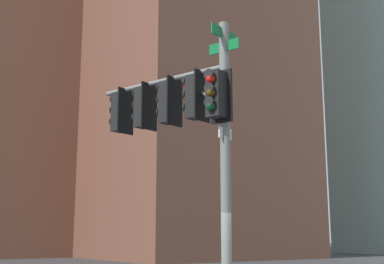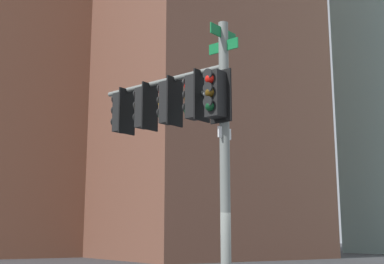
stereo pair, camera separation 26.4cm
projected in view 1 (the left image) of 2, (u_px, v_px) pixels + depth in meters
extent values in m
cylinder|color=slate|center=(226.00, 172.00, 11.15)|extent=(0.22, 0.22, 6.69)
cylinder|color=slate|center=(161.00, 82.00, 12.72)|extent=(3.58, 1.20, 0.12)
cylinder|color=slate|center=(200.00, 91.00, 11.91)|extent=(1.02, 0.38, 0.75)
cube|color=#0F6B33|center=(224.00, 34.00, 11.74)|extent=(0.30, 0.89, 0.24)
cube|color=#0F6B33|center=(224.00, 47.00, 11.69)|extent=(0.75, 0.26, 0.24)
cube|color=white|center=(225.00, 133.00, 11.31)|extent=(0.16, 0.44, 0.24)
cube|color=black|center=(195.00, 97.00, 11.98)|extent=(0.42, 0.42, 1.00)
cube|color=black|center=(202.00, 96.00, 11.86)|extent=(0.20, 0.53, 1.16)
sphere|color=red|center=(188.00, 86.00, 12.16)|extent=(0.20, 0.20, 0.20)
cylinder|color=black|center=(186.00, 83.00, 12.22)|extent=(0.11, 0.23, 0.23)
sphere|color=#4C330A|center=(188.00, 99.00, 12.10)|extent=(0.20, 0.20, 0.20)
cylinder|color=black|center=(186.00, 95.00, 12.16)|extent=(0.11, 0.23, 0.23)
sphere|color=#0A3819|center=(188.00, 111.00, 12.04)|extent=(0.20, 0.20, 0.20)
cylinder|color=black|center=(186.00, 108.00, 12.10)|extent=(0.11, 0.23, 0.23)
cube|color=black|center=(168.00, 103.00, 12.47)|extent=(0.42, 0.42, 1.00)
cube|color=black|center=(174.00, 101.00, 12.35)|extent=(0.20, 0.53, 1.16)
sphere|color=#470A07|center=(162.00, 92.00, 12.65)|extent=(0.20, 0.20, 0.20)
cylinder|color=black|center=(160.00, 89.00, 12.70)|extent=(0.11, 0.23, 0.23)
sphere|color=#F29E0C|center=(162.00, 104.00, 12.59)|extent=(0.20, 0.20, 0.20)
cylinder|color=black|center=(160.00, 101.00, 12.65)|extent=(0.11, 0.23, 0.23)
sphere|color=#0A3819|center=(162.00, 116.00, 12.53)|extent=(0.20, 0.20, 0.20)
cylinder|color=black|center=(160.00, 113.00, 12.59)|extent=(0.11, 0.23, 0.23)
cube|color=black|center=(143.00, 108.00, 12.95)|extent=(0.42, 0.42, 1.00)
cube|color=black|center=(149.00, 106.00, 12.84)|extent=(0.20, 0.53, 1.16)
sphere|color=#470A07|center=(138.00, 97.00, 13.14)|extent=(0.20, 0.20, 0.20)
cylinder|color=black|center=(136.00, 94.00, 13.19)|extent=(0.11, 0.23, 0.23)
sphere|color=#F29E0C|center=(137.00, 109.00, 13.08)|extent=(0.20, 0.20, 0.20)
cylinder|color=black|center=(135.00, 106.00, 13.14)|extent=(0.11, 0.23, 0.23)
sphere|color=#0A3819|center=(137.00, 121.00, 13.02)|extent=(0.20, 0.20, 0.20)
cylinder|color=black|center=(135.00, 117.00, 13.08)|extent=(0.11, 0.23, 0.23)
cube|color=black|center=(120.00, 112.00, 13.44)|extent=(0.42, 0.42, 1.00)
cube|color=black|center=(126.00, 111.00, 13.33)|extent=(0.20, 0.53, 1.16)
sphere|color=red|center=(115.00, 102.00, 13.63)|extent=(0.20, 0.20, 0.20)
cylinder|color=black|center=(113.00, 99.00, 13.68)|extent=(0.11, 0.23, 0.23)
sphere|color=#4C330A|center=(115.00, 113.00, 13.57)|extent=(0.20, 0.20, 0.20)
cylinder|color=black|center=(113.00, 110.00, 13.62)|extent=(0.11, 0.23, 0.23)
sphere|color=#0A3819|center=(114.00, 125.00, 13.51)|extent=(0.20, 0.20, 0.20)
cylinder|color=black|center=(113.00, 122.00, 13.57)|extent=(0.11, 0.23, 0.23)
cube|color=black|center=(216.00, 95.00, 11.22)|extent=(0.42, 0.42, 1.00)
cube|color=black|center=(221.00, 96.00, 11.37)|extent=(0.53, 0.20, 1.16)
sphere|color=red|center=(211.00, 79.00, 11.12)|extent=(0.20, 0.20, 0.20)
cylinder|color=black|center=(209.00, 74.00, 11.09)|extent=(0.23, 0.11, 0.23)
sphere|color=#4C330A|center=(211.00, 93.00, 11.07)|extent=(0.20, 0.20, 0.20)
cylinder|color=black|center=(209.00, 88.00, 11.03)|extent=(0.23, 0.11, 0.23)
sphere|color=#0A3819|center=(211.00, 107.00, 11.01)|extent=(0.20, 0.20, 0.20)
cylinder|color=black|center=(209.00, 102.00, 10.97)|extent=(0.23, 0.11, 0.23)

